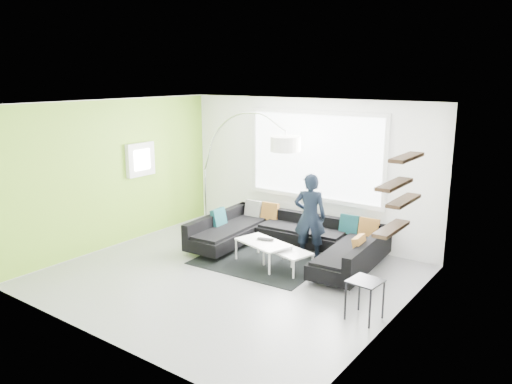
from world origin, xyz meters
TOP-DOWN VIEW (x-y plane):
  - ground at (0.00, 0.00)m, footprint 5.50×5.50m
  - room_shell at (0.04, 0.21)m, footprint 5.54×5.04m
  - sectional_sofa at (0.30, 1.32)m, footprint 3.37×2.22m
  - rug at (0.06, 0.81)m, footprint 2.23×1.68m
  - coffee_table at (0.40, 0.80)m, footprint 1.39×1.03m
  - arc_lamp at (-2.09, 1.82)m, footprint 2.45×1.01m
  - side_table at (2.43, -0.08)m, footprint 0.44×0.44m
  - person at (0.67, 1.50)m, footprint 0.84×0.79m
  - laptop at (0.15, 0.84)m, footprint 0.41×0.37m

SIDE VIEW (x-z plane):
  - ground at x=0.00m, z-range 0.00..0.00m
  - rug at x=0.06m, z-range 0.00..0.01m
  - coffee_table at x=0.40m, z-range 0.00..0.41m
  - side_table at x=2.43m, z-range 0.00..0.56m
  - sectional_sofa at x=0.30m, z-range -0.04..0.66m
  - laptop at x=0.15m, z-range 0.41..0.43m
  - person at x=0.67m, z-range 0.00..1.56m
  - arc_lamp at x=-2.09m, z-range 0.00..2.55m
  - room_shell at x=0.04m, z-range 0.40..3.22m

